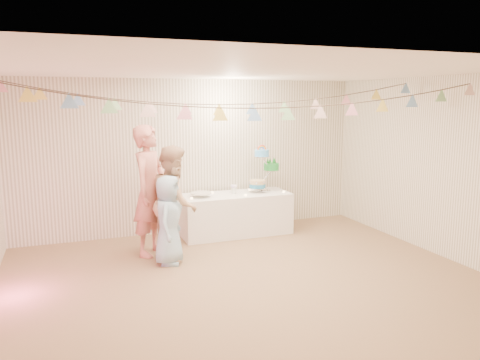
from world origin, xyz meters
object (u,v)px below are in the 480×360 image
object	(u,v)px
person_adult_a	(150,191)
person_adult_b	(174,202)
table	(235,214)
cake_stand	(264,166)
person_child	(168,220)

from	to	relation	value
person_adult_a	person_adult_b	xyz separation A→B (m)	(0.29, -0.29, -0.14)
table	cake_stand	distance (m)	0.96
person_adult_a	person_adult_b	distance (m)	0.43
person_child	cake_stand	bearing A→B (deg)	-34.76
person_adult_a	person_adult_b	size ratio (longest dim) A/B	1.17
cake_stand	person_adult_b	distance (m)	2.01
table	person_adult_b	size ratio (longest dim) A/B	1.13
person_adult_a	person_child	world-z (taller)	person_adult_a
person_adult_a	table	bearing A→B (deg)	-32.32
table	person_child	size ratio (longest dim) A/B	1.48
table	person_adult_b	xyz separation A→B (m)	(-1.23, -0.84, 0.47)
person_adult_b	person_child	xyz separation A→B (m)	(-0.14, -0.21, -0.19)
table	person_adult_a	bearing A→B (deg)	-160.27
person_adult_a	person_child	xyz separation A→B (m)	(0.15, -0.50, -0.33)
person_adult_a	person_child	distance (m)	0.62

